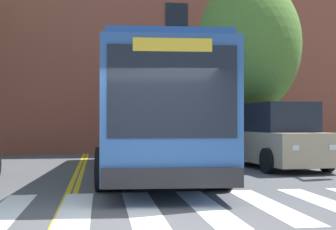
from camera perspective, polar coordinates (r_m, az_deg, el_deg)
name	(u,v)px	position (r m, az deg, el deg)	size (l,w,h in m)	color
ground_plane	(157,225)	(7.15, -1.29, -13.26)	(120.00, 120.00, 0.00)	#4C4C4F
crosswalk	(142,208)	(8.47, -3.17, -11.28)	(12.26, 3.80, 0.01)	white
lane_line_yellow_inner	(84,155)	(22.36, -10.19, -4.76)	(0.12, 36.00, 0.01)	gold
lane_line_yellow_outer	(88,154)	(22.35, -9.78, -4.77)	(0.12, 36.00, 0.01)	gold
city_bus	(156,114)	(14.05, -1.53, 0.12)	(3.59, 11.70, 3.29)	#2D5699
car_tan_far_lane	(275,137)	(16.06, 12.96, -2.66)	(2.46, 5.00, 2.16)	tan
street_tree_curbside_large	(247,47)	(19.10, 9.66, 8.14)	(5.04, 5.52, 7.27)	brown
building_facade	(166,37)	(26.92, -0.20, 9.44)	(34.89, 7.11, 12.67)	brown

